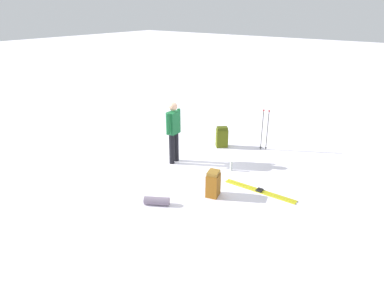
# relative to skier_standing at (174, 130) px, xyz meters

# --- Properties ---
(ground_plane) EXTENTS (80.00, 80.00, 0.00)m
(ground_plane) POSITION_rel_skier_standing_xyz_m (-0.63, 0.02, -0.95)
(ground_plane) COLOR white
(skier_standing) EXTENTS (0.23, 0.57, 1.70)m
(skier_standing) POSITION_rel_skier_standing_xyz_m (0.00, 0.00, 0.00)
(skier_standing) COLOR black
(skier_standing) RESTS_ON ground_plane
(ski_pair_near) EXTENTS (1.76, 0.22, 0.05)m
(ski_pair_near) POSITION_rel_skier_standing_xyz_m (-2.62, 0.03, -0.94)
(ski_pair_near) COLOR gold
(ski_pair_near) RESTS_ON ground_plane
(backpack_large_dark) EXTENTS (0.42, 0.41, 0.64)m
(backpack_large_dark) POSITION_rel_skier_standing_xyz_m (-0.47, -1.71, -0.64)
(backpack_large_dark) COLOR #4A5310
(backpack_large_dark) RESTS_ON ground_plane
(backpack_bright) EXTENTS (0.34, 0.38, 0.61)m
(backpack_bright) POSITION_rel_skier_standing_xyz_m (-1.84, 0.83, -0.65)
(backpack_bright) COLOR #8E5416
(backpack_bright) RESTS_ON ground_plane
(ski_poles_planted_near) EXTENTS (0.22, 0.11, 1.24)m
(ski_poles_planted_near) POSITION_rel_skier_standing_xyz_m (-1.59, -2.29, -0.26)
(ski_poles_planted_near) COLOR #262523
(ski_poles_planted_near) RESTS_ON ground_plane
(sleeping_mat_rolled) EXTENTS (0.56, 0.44, 0.18)m
(sleeping_mat_rolled) POSITION_rel_skier_standing_xyz_m (-1.08, 1.89, -0.86)
(sleeping_mat_rolled) COLOR slate
(sleeping_mat_rolled) RESTS_ON ground_plane
(thermos_bottle) EXTENTS (0.07, 0.07, 0.26)m
(thermos_bottle) POSITION_rel_skier_standing_xyz_m (-1.53, -0.49, -0.82)
(thermos_bottle) COLOR #B6C0B9
(thermos_bottle) RESTS_ON ground_plane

